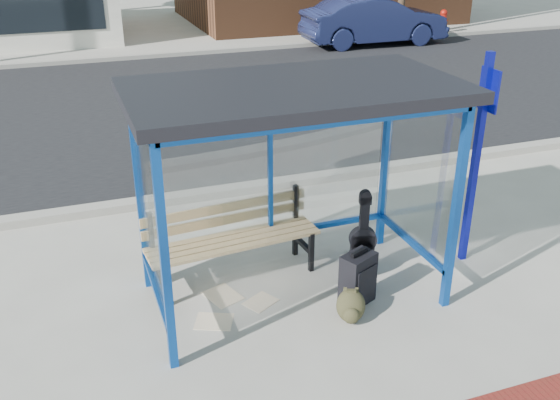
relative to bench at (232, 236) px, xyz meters
name	(u,v)px	position (x,y,z in m)	size (l,w,h in m)	color
ground	(293,294)	(0.52, -0.62, -0.54)	(120.00, 120.00, 0.00)	#B2ADA0
curb_near	(225,191)	(0.52, 2.28, -0.48)	(60.00, 0.25, 0.12)	gray
street_asphalt	(165,106)	(0.52, 7.38, -0.54)	(60.00, 10.00, 0.00)	black
curb_far	(133,57)	(0.52, 12.48, -0.48)	(60.00, 0.25, 0.12)	gray
far_sidewalk	(125,47)	(0.52, 14.38, -0.53)	(60.00, 4.00, 0.01)	#B2ADA0
bus_shelter	(292,117)	(0.52, -0.55, 1.53)	(3.30, 1.80, 2.42)	#0E429C
bench	(232,236)	(0.00, 0.00, 0.00)	(2.05, 0.65, 0.95)	black
guitar_bag	(362,248)	(1.43, -0.52, -0.16)	(0.40, 0.21, 1.04)	black
suitcase	(358,279)	(1.13, -1.01, -0.23)	(0.44, 0.37, 0.66)	black
backpack	(351,307)	(0.92, -1.29, -0.36)	(0.37, 0.35, 0.37)	#302E1B
sign_post	(478,149)	(2.81, -0.58, 0.91)	(0.10, 0.32, 2.57)	#0D1392
newspaper_a	(214,321)	(-0.44, -0.82, -0.53)	(0.39, 0.31, 0.01)	white
newspaper_b	(260,302)	(0.13, -0.64, -0.54)	(0.34, 0.27, 0.01)	white
newspaper_c	(223,296)	(-0.23, -0.38, -0.53)	(0.42, 0.33, 0.01)	white
parked_car	(374,20)	(8.16, 12.07, 0.22)	(1.61, 4.62, 1.52)	#1B224D
fire_hydrant	(443,20)	(11.37, 13.00, -0.09)	(0.37, 0.25, 0.83)	#A5150B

